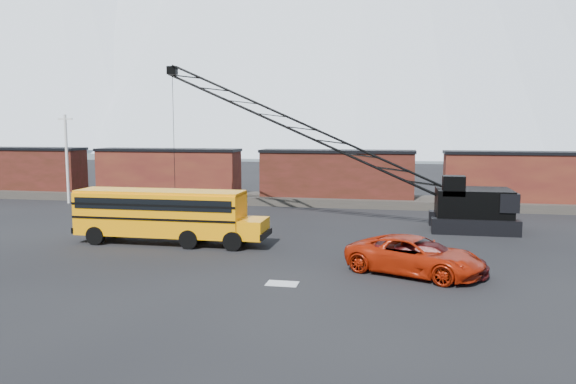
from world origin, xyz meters
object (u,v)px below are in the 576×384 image
(school_bus, at_px, (166,214))
(maroon_suv, at_px, (432,259))
(crawler_crane, at_px, (334,143))
(red_pickup, at_px, (415,256))

(school_bus, distance_m, maroon_suv, 15.70)
(school_bus, bearing_deg, crawler_crane, 42.77)
(red_pickup, height_order, maroon_suv, red_pickup)
(school_bus, height_order, crawler_crane, crawler_crane)
(crawler_crane, bearing_deg, maroon_suv, -63.64)
(school_bus, height_order, red_pickup, school_bus)
(school_bus, height_order, maroon_suv, school_bus)
(crawler_crane, bearing_deg, school_bus, -137.23)
(maroon_suv, xyz_separation_m, crawler_crane, (-6.15, 12.40, 5.05))
(red_pickup, relative_size, crawler_crane, 0.26)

